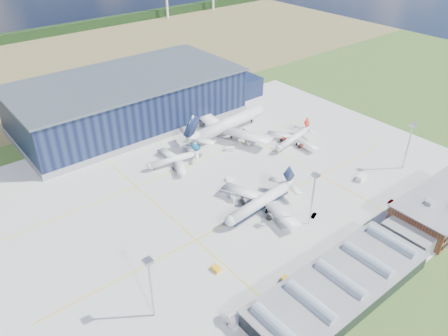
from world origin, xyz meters
TOP-DOWN VIEW (x-y plane):
  - ground at (0.00, 0.00)m, footprint 600.00×600.00m
  - apron at (0.00, 10.00)m, footprint 220.00×160.00m
  - farmland at (0.00, 220.00)m, footprint 600.00×220.00m
  - treeline at (0.00, 300.00)m, footprint 600.00×8.00m
  - hangar at (2.81, 94.80)m, footprint 145.00×62.00m
  - ops_building at (55.01, -60.00)m, footprint 46.00×23.00m
  - glass_concourse at (-6.45, -60.00)m, footprint 78.00×23.00m
  - light_mast_west at (-60.00, -30.00)m, footprint 2.60×2.60m
  - light_mast_center at (10.00, -30.00)m, footprint 2.60×2.60m
  - light_mast_east at (75.00, -30.00)m, footprint 2.60×2.60m
  - airliner_navy at (-0.03, -12.00)m, footprint 44.68×43.86m
  - airliner_red at (51.18, 18.41)m, footprint 36.62×36.09m
  - airliner_widebody at (33.51, 48.13)m, footprint 64.78×63.65m
  - airliner_regional at (-7.80, 40.00)m, footprint 32.65×32.15m
  - gse_tug_a at (-18.41, -46.00)m, footprint 4.00×4.53m
  - gse_tug_b at (-33.73, -27.05)m, footprint 2.36×3.45m
  - gse_van_a at (-1.67, -0.45)m, footprint 6.08×3.05m
  - gse_van_b at (22.38, 33.64)m, footprint 4.77×4.60m
  - gse_tug_c at (43.40, 35.55)m, footprint 3.04×3.83m
  - gse_cart_b at (5.07, 13.33)m, footprint 3.46×2.61m
  - gse_van_c at (51.56, -23.87)m, footprint 5.77×3.39m
  - airstair at (-44.23, -46.00)m, footprint 2.22×4.53m
  - car_a at (47.25, -41.93)m, footprint 3.34×1.67m
  - car_b at (14.81, -28.19)m, footprint 4.02×2.65m

SIDE VIEW (x-z plane):
  - ground at x=0.00m, z-range 0.00..0.00m
  - farmland at x=0.00m, z-range -0.01..0.01m
  - apron at x=0.00m, z-range -0.01..0.07m
  - car_a at x=47.25m, z-range 0.00..1.09m
  - car_b at x=14.81m, z-range 0.00..1.25m
  - gse_cart_b at x=5.07m, z-range 0.00..1.36m
  - gse_tug_b at x=-33.73m, z-range 0.00..1.46m
  - gse_tug_c at x=43.40m, z-range 0.00..1.46m
  - gse_tug_a at x=-18.41m, z-range 0.00..1.61m
  - gse_van_b at x=22.38m, z-range 0.00..2.08m
  - gse_van_a at x=-1.67m, z-range 0.00..2.57m
  - gse_van_c at x=51.56m, z-range 0.00..2.61m
  - airstair at x=-44.23m, z-range 0.00..2.80m
  - glass_concourse at x=-6.45m, z-range -0.61..7.99m
  - treeline at x=0.00m, z-range 0.00..8.00m
  - airliner_regional at x=-7.80m, z-range 0.00..9.23m
  - ops_building at x=55.01m, z-range -0.66..10.24m
  - airliner_red at x=51.18m, z-range 0.00..10.19m
  - airliner_navy at x=-0.03m, z-range 0.00..13.48m
  - airliner_widebody at x=33.51m, z-range 0.00..19.17m
  - hangar at x=2.81m, z-range -1.43..24.67m
  - light_mast_west at x=-60.00m, z-range 3.93..26.93m
  - light_mast_center at x=10.00m, z-range 3.93..26.93m
  - light_mast_east at x=75.00m, z-range 3.93..26.93m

